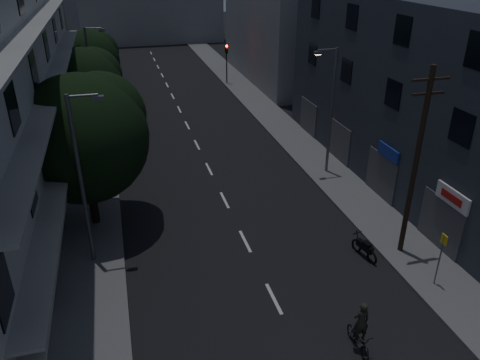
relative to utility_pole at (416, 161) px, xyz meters
name	(u,v)px	position (x,y,z in m)	size (l,w,h in m)	color
ground	(196,142)	(-7.06, 16.89, -4.87)	(160.00, 160.00, 0.00)	black
sidewalk_left	(94,151)	(-14.56, 16.89, -4.79)	(3.00, 90.00, 0.15)	#565659
sidewalk_right	(288,132)	(0.44, 16.89, -4.79)	(3.00, 90.00, 0.15)	#565659
lane_markings	(183,117)	(-7.06, 23.14, -4.86)	(0.15, 60.50, 0.01)	beige
building_right	(433,102)	(4.93, 5.88, 0.63)	(6.19, 28.00, 11.00)	#282D36
building_far_left	(42,5)	(-19.06, 39.89, 3.13)	(6.00, 20.00, 16.00)	slate
building_far_right	(275,19)	(4.94, 33.89, 1.63)	(6.00, 20.00, 13.00)	slate
building_far_end	(142,8)	(-7.06, 61.89, 0.13)	(24.00, 8.00, 10.00)	slate
tree_near	(84,134)	(-14.29, 6.66, 0.29)	(6.49, 6.49, 8.00)	black
tree_mid	(83,86)	(-14.74, 18.29, -0.26)	(5.80, 5.80, 7.13)	black
tree_far	(88,59)	(-14.56, 28.02, -0.39)	(5.58, 5.58, 6.90)	black
traffic_signal_far_right	(227,56)	(-0.68, 32.89, -1.77)	(0.28, 0.37, 4.10)	black
traffic_signal_far_left	(100,63)	(-13.73, 32.74, -1.77)	(0.28, 0.37, 4.10)	black
street_lamp_left_near	(83,174)	(-14.32, 3.09, -0.27)	(1.51, 0.25, 8.00)	#54555B
street_lamp_right	(330,106)	(0.20, 9.29, -0.27)	(1.51, 0.25, 8.00)	slate
street_lamp_left_far	(93,75)	(-14.11, 21.39, -0.27)	(1.51, 0.25, 8.00)	#54555B
utility_pole	(416,161)	(0.00, 0.00, 0.00)	(1.80, 0.24, 9.00)	black
bus_stop_sign	(441,251)	(0.00, -2.67, -2.98)	(0.06, 0.35, 2.52)	#595B60
motorcycle	(364,248)	(-1.89, 0.14, -4.41)	(0.60, 1.79, 1.16)	black
cyclist	(359,334)	(-4.95, -5.03, -4.14)	(0.63, 1.71, 2.16)	black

